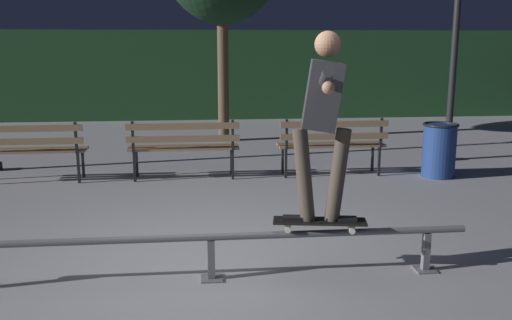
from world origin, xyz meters
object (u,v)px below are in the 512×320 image
grind_rail (211,244)px  park_bench_right_center (332,141)px  skateboard (320,222)px  park_bench_left_center (184,143)px  park_bench_leftmost (27,146)px  trash_can (439,149)px  skateboarder (323,111)px  lamp_post_right (457,10)px

grind_rail → park_bench_right_center: 4.06m
skateboard → park_bench_left_center: park_bench_left_center is taller
park_bench_leftmost → park_bench_right_center: 4.38m
grind_rail → park_bench_leftmost: bearing=124.8°
grind_rail → trash_can: (3.45, 3.39, 0.10)m
skateboarder → park_bench_leftmost: (-3.42, 3.59, -0.87)m
park_bench_right_center → park_bench_left_center: bearing=180.0°
park_bench_leftmost → park_bench_left_center: size_ratio=1.00×
park_bench_leftmost → grind_rail: bearing=-55.2°
skateboard → park_bench_left_center: size_ratio=0.50×
skateboard → park_bench_right_center: size_ratio=0.50×
trash_can → park_bench_leftmost: bearing=178.0°
skateboard → lamp_post_right: lamp_post_right is taller
park_bench_left_center → park_bench_right_center: bearing=0.0°
skateboarder → park_bench_right_center: size_ratio=0.97×
lamp_post_right → trash_can: bearing=-120.0°
park_bench_right_center → lamp_post_right: (2.24, 0.95, 1.94)m
skateboard → park_bench_left_center: 3.80m
park_bench_leftmost → lamp_post_right: 6.96m
park_bench_left_center → grind_rail: bearing=-85.0°
skateboarder → lamp_post_right: 5.66m
park_bench_left_center → lamp_post_right: (4.42, 0.95, 1.94)m
park_bench_left_center → trash_can: bearing=-3.1°
park_bench_left_center → park_bench_leftmost: bearing=180.0°
park_bench_right_center → trash_can: size_ratio=2.00×
skateboard → park_bench_leftmost: bearing=133.5°
skateboarder → park_bench_left_center: size_ratio=0.97×
skateboarder → park_bench_left_center: skateboarder is taller
grind_rail → skateboard: size_ratio=5.46×
grind_rail → lamp_post_right: 6.50m
park_bench_leftmost → lamp_post_right: lamp_post_right is taller
park_bench_right_center → trash_can: bearing=-7.4°
skateboard → park_bench_leftmost: park_bench_leftmost is taller
park_bench_leftmost → skateboard: bearing=-46.5°
park_bench_left_center → trash_can: park_bench_left_center is taller
grind_rail → trash_can: 4.84m
lamp_post_right → grind_rail: bearing=-132.1°
skateboard → lamp_post_right: bearing=54.9°
trash_can → skateboarder: bearing=-126.7°
park_bench_left_center → trash_can: size_ratio=2.00×
park_bench_leftmost → trash_can: (5.95, -0.20, -0.12)m
park_bench_left_center → park_bench_right_center: 2.19m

